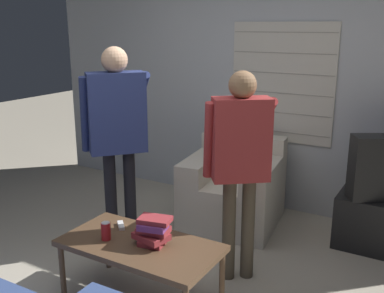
% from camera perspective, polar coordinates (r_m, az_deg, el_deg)
% --- Properties ---
extents(ground_plane, '(16.00, 16.00, 0.00)m').
position_cam_1_polar(ground_plane, '(3.48, -6.10, -17.74)').
color(ground_plane, '#B2A893').
extents(wall_back, '(5.20, 0.08, 2.55)m').
position_cam_1_polar(wall_back, '(4.73, 8.33, 7.67)').
color(wall_back, '#ADB2B7').
rests_on(wall_back, ground_plane).
extents(armchair_beige, '(0.96, 0.99, 0.81)m').
position_cam_1_polar(armchair_beige, '(4.43, 5.39, -5.37)').
color(armchair_beige, beige).
rests_on(armchair_beige, ground_plane).
extents(coffee_table, '(1.09, 0.56, 0.45)m').
position_cam_1_polar(coffee_table, '(3.16, -6.60, -12.74)').
color(coffee_table, brown).
rests_on(coffee_table, ground_plane).
extents(person_left_standing, '(0.51, 0.80, 1.72)m').
position_cam_1_polar(person_left_standing, '(3.72, -9.48, 2.80)').
color(person_left_standing, black).
rests_on(person_left_standing, ground_plane).
extents(person_right_standing, '(0.50, 0.75, 1.58)m').
position_cam_1_polar(person_right_standing, '(3.25, 6.15, -0.77)').
color(person_right_standing, '#4C4233').
rests_on(person_right_standing, ground_plane).
extents(book_stack, '(0.27, 0.20, 0.19)m').
position_cam_1_polar(book_stack, '(3.07, -5.01, -10.64)').
color(book_stack, maroon).
rests_on(book_stack, coffee_table).
extents(soda_can, '(0.07, 0.07, 0.13)m').
position_cam_1_polar(soda_can, '(3.19, -10.87, -10.50)').
color(soda_can, red).
rests_on(soda_can, coffee_table).
extents(spare_remote, '(0.12, 0.12, 0.02)m').
position_cam_1_polar(spare_remote, '(3.38, -9.01, -9.87)').
color(spare_remote, white).
rests_on(spare_remote, coffee_table).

